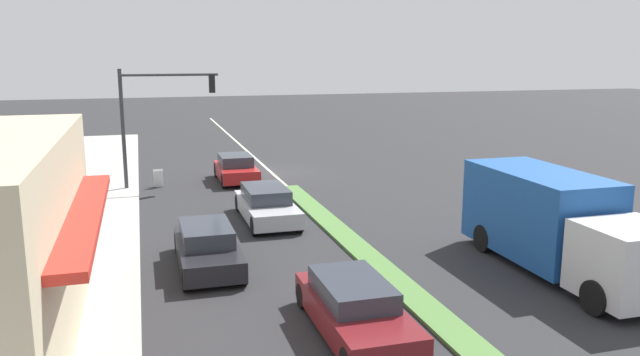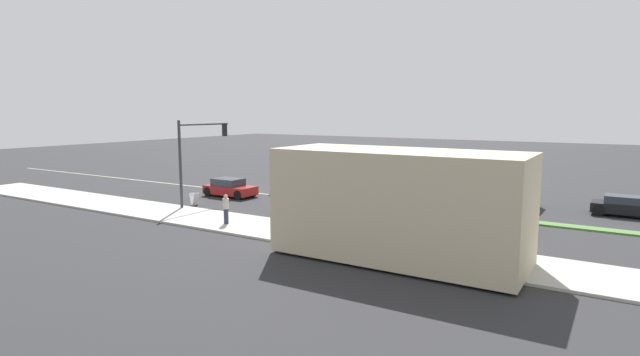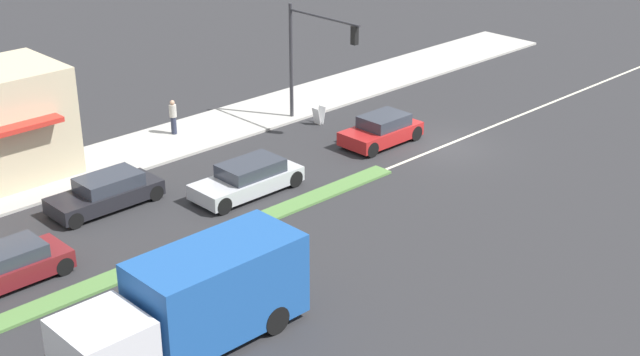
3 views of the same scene
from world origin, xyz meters
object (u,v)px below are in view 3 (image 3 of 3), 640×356
traffic_signal_main (312,47)px  sedan_maroon (1,268)px  hatchback_red (382,130)px  delivery_truck (193,303)px  sedan_silver (248,179)px  warning_aframe_sign (319,116)px  sedan_dark (106,192)px  pedestrian (173,116)px

traffic_signal_main → sedan_maroon: bearing=102.6°
traffic_signal_main → hatchback_red: (-3.92, -0.68, -3.26)m
delivery_truck → sedan_silver: bearing=-47.8°
delivery_truck → sedan_silver: size_ratio=1.63×
sedan_maroon → warning_aframe_sign: bearing=-77.9°
hatchback_red → sedan_dark: size_ratio=0.88×
traffic_signal_main → delivery_truck: size_ratio=0.75×
delivery_truck → sedan_silver: delivery_truck is taller
delivery_truck → warning_aframe_sign: bearing=-54.6°
delivery_truck → sedan_maroon: delivery_truck is taller
delivery_truck → hatchback_red: 17.41m
pedestrian → warning_aframe_sign: bearing=-120.0°
hatchback_red → sedan_dark: (2.80, 12.67, -0.03)m
warning_aframe_sign → delivery_truck: delivery_truck is taller
hatchback_red → sedan_dark: 12.97m
delivery_truck → sedan_dark: size_ratio=1.72×
traffic_signal_main → sedan_silver: (-3.92, 7.21, -3.26)m
hatchback_red → sedan_dark: bearing=77.5°
pedestrian → sedan_dark: (-4.54, 6.36, -0.37)m
sedan_dark → warning_aframe_sign: bearing=-85.1°
hatchback_red → delivery_truck: bearing=114.5°
traffic_signal_main → pedestrian: size_ratio=3.41×
delivery_truck → sedan_maroon: 7.65m
pedestrian → sedan_silver: 7.52m
pedestrian → warning_aframe_sign: (-3.48, -6.02, -0.56)m
traffic_signal_main → pedestrian: traffic_signal_main is taller
sedan_maroon → sedan_silver: sedan_silver is taller
warning_aframe_sign → sedan_maroon: bearing=102.1°
traffic_signal_main → delivery_truck: (-11.12, 15.15, -2.43)m
sedan_silver → sedan_maroon: bearing=90.0°
pedestrian → sedan_dark: size_ratio=0.38×
sedan_dark → sedan_silver: size_ratio=0.95×
sedan_silver → hatchback_red: bearing=-90.0°
delivery_truck → sedan_dark: 10.52m
pedestrian → sedan_silver: size_ratio=0.36×
warning_aframe_sign → hatchback_red: (-3.86, -0.28, 0.22)m
sedan_maroon → sedan_silver: size_ratio=0.98×
pedestrian → warning_aframe_sign: pedestrian is taller
hatchback_red → sedan_maroon: bearing=90.0°
traffic_signal_main → sedan_dark: (-1.12, 11.99, -3.28)m
pedestrian → sedan_maroon: 14.06m
hatchback_red → sedan_silver: (0.00, 7.89, -0.01)m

